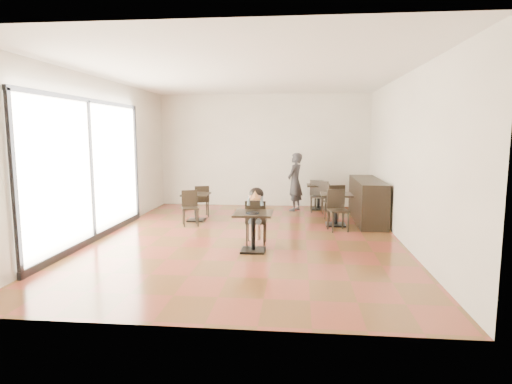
# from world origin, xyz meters

# --- Properties ---
(floor) EXTENTS (6.00, 8.00, 0.01)m
(floor) POSITION_xyz_m (0.00, 0.00, 0.00)
(floor) COLOR brown
(floor) RESTS_ON ground
(ceiling) EXTENTS (6.00, 8.00, 0.01)m
(ceiling) POSITION_xyz_m (0.00, 0.00, 3.20)
(ceiling) COLOR white
(ceiling) RESTS_ON floor
(wall_back) EXTENTS (6.00, 0.01, 3.20)m
(wall_back) POSITION_xyz_m (0.00, 4.00, 1.60)
(wall_back) COLOR silver
(wall_back) RESTS_ON floor
(wall_front) EXTENTS (6.00, 0.01, 3.20)m
(wall_front) POSITION_xyz_m (0.00, -4.00, 1.60)
(wall_front) COLOR silver
(wall_front) RESTS_ON floor
(wall_left) EXTENTS (0.01, 8.00, 3.20)m
(wall_left) POSITION_xyz_m (-3.00, 0.00, 1.60)
(wall_left) COLOR silver
(wall_left) RESTS_ON floor
(wall_right) EXTENTS (0.01, 8.00, 3.20)m
(wall_right) POSITION_xyz_m (3.00, 0.00, 1.60)
(wall_right) COLOR silver
(wall_right) RESTS_ON floor
(storefront_window) EXTENTS (0.04, 4.50, 2.60)m
(storefront_window) POSITION_xyz_m (-2.97, -0.50, 1.40)
(storefront_window) COLOR white
(storefront_window) RESTS_ON floor
(child_table) EXTENTS (0.67, 0.67, 0.71)m
(child_table) POSITION_xyz_m (0.22, -0.94, 0.35)
(child_table) COLOR black
(child_table) RESTS_ON floor
(child_chair) EXTENTS (0.38, 0.38, 0.85)m
(child_chair) POSITION_xyz_m (0.22, -0.39, 0.42)
(child_chair) COLOR black
(child_chair) RESTS_ON floor
(child) EXTENTS (0.38, 0.53, 1.07)m
(child) POSITION_xyz_m (0.22, -0.39, 0.53)
(child) COLOR slate
(child) RESTS_ON child_chair
(plate) EXTENTS (0.24, 0.24, 0.01)m
(plate) POSITION_xyz_m (0.22, -1.04, 0.71)
(plate) COLOR black
(plate) RESTS_ON child_table
(pizza_slice) EXTENTS (0.25, 0.19, 0.06)m
(pizza_slice) POSITION_xyz_m (0.22, -0.58, 0.93)
(pizza_slice) COLOR #D9BF70
(pizza_slice) RESTS_ON child
(adult_patron) EXTENTS (0.57, 0.67, 1.57)m
(adult_patron) POSITION_xyz_m (0.91, 3.25, 0.78)
(adult_patron) COLOR #333237
(adult_patron) RESTS_ON floor
(cafe_table_mid) EXTENTS (0.84, 0.84, 0.73)m
(cafe_table_mid) POSITION_xyz_m (1.86, 1.41, 0.37)
(cafe_table_mid) COLOR black
(cafe_table_mid) RESTS_ON floor
(cafe_table_left) EXTENTS (0.80, 0.80, 0.66)m
(cafe_table_left) POSITION_xyz_m (-1.43, 1.63, 0.33)
(cafe_table_left) COLOR black
(cafe_table_left) RESTS_ON floor
(cafe_table_back) EXTENTS (0.85, 0.85, 0.68)m
(cafe_table_back) POSITION_xyz_m (1.56, 3.50, 0.34)
(cafe_table_back) COLOR black
(cafe_table_back) RESTS_ON floor
(chair_mid_a) EXTENTS (0.48, 0.48, 0.88)m
(chair_mid_a) POSITION_xyz_m (1.86, 1.96, 0.44)
(chair_mid_a) COLOR black
(chair_mid_a) RESTS_ON floor
(chair_mid_b) EXTENTS (0.48, 0.48, 0.88)m
(chair_mid_b) POSITION_xyz_m (1.86, 0.86, 0.44)
(chair_mid_b) COLOR black
(chair_mid_b) RESTS_ON floor
(chair_left_a) EXTENTS (0.46, 0.46, 0.79)m
(chair_left_a) POSITION_xyz_m (-1.43, 2.18, 0.40)
(chair_left_a) COLOR black
(chair_left_a) RESTS_ON floor
(chair_left_b) EXTENTS (0.46, 0.46, 0.79)m
(chair_left_b) POSITION_xyz_m (-1.43, 1.08, 0.40)
(chair_left_b) COLOR black
(chair_left_b) RESTS_ON floor
(chair_back_a) EXTENTS (0.48, 0.48, 0.82)m
(chair_back_a) POSITION_xyz_m (1.56, 3.50, 0.41)
(chair_back_a) COLOR black
(chair_back_a) RESTS_ON floor
(chair_back_b) EXTENTS (0.48, 0.48, 0.82)m
(chair_back_b) POSITION_xyz_m (1.56, 3.00, 0.41)
(chair_back_b) COLOR black
(chair_back_b) RESTS_ON floor
(service_counter) EXTENTS (0.60, 2.40, 1.00)m
(service_counter) POSITION_xyz_m (2.65, 2.00, 0.50)
(service_counter) COLOR black
(service_counter) RESTS_ON floor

